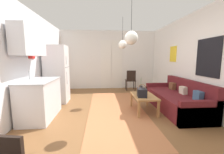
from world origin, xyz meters
TOP-DOWN VIEW (x-y plane):
  - ground_plane at (0.00, 0.00)m, footprint 4.86×7.41m
  - wall_back at (0.01, 3.45)m, footprint 4.46×0.13m
  - wall_right at (2.18, 0.00)m, footprint 0.12×7.01m
  - wall_left at (-2.18, 0.00)m, footprint 0.12×7.01m
  - area_rug at (0.05, 0.58)m, footprint 1.45×3.67m
  - couch at (1.72, 0.51)m, footprint 0.90×2.11m
  - coffee_table at (0.75, 0.43)m, footprint 0.55×0.88m
  - bamboo_vase at (0.75, 0.71)m, footprint 0.09×0.09m
  - handbag at (0.66, 0.30)m, footprint 0.26×0.32m
  - refrigerator at (-1.74, 1.45)m, footprint 0.67×0.58m
  - kitchen_counter at (-1.81, 0.24)m, footprint 0.65×1.14m
  - accent_chair at (0.93, 2.84)m, footprint 0.44×0.42m
  - pendant_lamp_near at (0.25, -0.23)m, footprint 0.27×0.27m
  - pendant_lamp_far at (0.32, 1.33)m, footprint 0.26×0.26m

SIDE VIEW (x-z plane):
  - ground_plane at x=0.00m, z-range -0.10..0.00m
  - area_rug at x=0.05m, z-range 0.00..0.01m
  - couch at x=1.72m, z-range -0.14..0.67m
  - coffee_table at x=0.75m, z-range 0.16..0.60m
  - accent_chair at x=0.93m, z-range 0.05..0.93m
  - bamboo_vase at x=0.75m, z-range 0.33..0.75m
  - handbag at x=0.66m, z-range 0.38..0.70m
  - kitchen_counter at x=-1.81m, z-range -0.26..1.82m
  - refrigerator at x=-1.74m, z-range 0.00..1.79m
  - wall_back at x=0.01m, z-range -0.01..2.62m
  - wall_left at x=-2.18m, z-range 0.00..2.63m
  - wall_right at x=2.18m, z-range 0.00..2.63m
  - pendant_lamp_near at x=0.25m, z-range 1.31..2.28m
  - pendant_lamp_far at x=0.32m, z-range 1.35..2.29m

